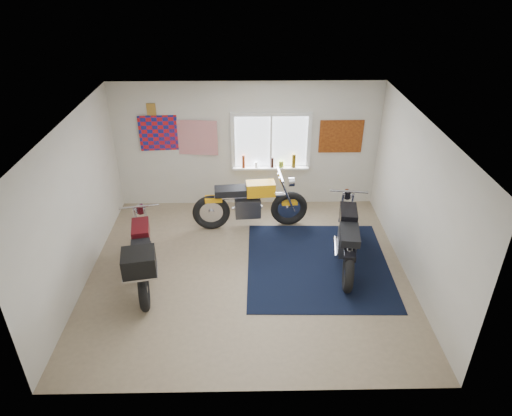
{
  "coord_description": "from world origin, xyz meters",
  "views": [
    {
      "loc": [
        0.02,
        -6.41,
        4.93
      ],
      "look_at": [
        0.15,
        0.4,
        1.05
      ],
      "focal_mm": 32.0,
      "sensor_mm": 36.0,
      "label": 1
    }
  ],
  "objects_px": {
    "navy_rug": "(318,264)",
    "black_chrome_bike": "(347,238)",
    "yellow_triumph": "(250,204)",
    "maroon_tourer": "(142,256)"
  },
  "relations": [
    {
      "from": "navy_rug",
      "to": "maroon_tourer",
      "type": "height_order",
      "value": "maroon_tourer"
    },
    {
      "from": "yellow_triumph",
      "to": "black_chrome_bike",
      "type": "xyz_separation_m",
      "value": [
        1.7,
        -1.24,
        -0.01
      ]
    },
    {
      "from": "yellow_triumph",
      "to": "maroon_tourer",
      "type": "xyz_separation_m",
      "value": [
        -1.77,
        -1.82,
        0.07
      ]
    },
    {
      "from": "navy_rug",
      "to": "maroon_tourer",
      "type": "xyz_separation_m",
      "value": [
        -2.97,
        -0.49,
        0.58
      ]
    },
    {
      "from": "yellow_triumph",
      "to": "black_chrome_bike",
      "type": "relative_size",
      "value": 1.03
    },
    {
      "from": "navy_rug",
      "to": "black_chrome_bike",
      "type": "height_order",
      "value": "black_chrome_bike"
    },
    {
      "from": "yellow_triumph",
      "to": "black_chrome_bike",
      "type": "bearing_deg",
      "value": -41.25
    },
    {
      "from": "navy_rug",
      "to": "yellow_triumph",
      "type": "xyz_separation_m",
      "value": [
        -1.2,
        1.33,
        0.51
      ]
    },
    {
      "from": "navy_rug",
      "to": "yellow_triumph",
      "type": "height_order",
      "value": "yellow_triumph"
    },
    {
      "from": "yellow_triumph",
      "to": "maroon_tourer",
      "type": "relative_size",
      "value": 1.05
    }
  ]
}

